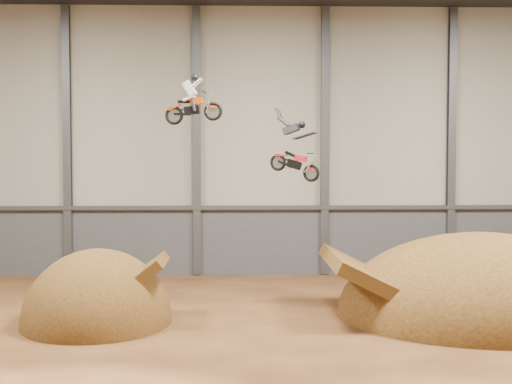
{
  "coord_description": "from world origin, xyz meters",
  "views": [
    {
      "loc": [
        -1.4,
        -22.25,
        6.3
      ],
      "look_at": [
        -0.59,
        4.0,
        4.93
      ],
      "focal_mm": 50.0,
      "sensor_mm": 36.0,
      "label": 1
    }
  ],
  "objects_px": {
    "landing_ramp": "(482,316)",
    "fmx_rider_a": "(194,96)",
    "fmx_rider_b": "(292,145)",
    "takeoff_ramp": "(97,323)"
  },
  "relations": [
    {
      "from": "landing_ramp",
      "to": "fmx_rider_a",
      "type": "height_order",
      "value": "fmx_rider_a"
    },
    {
      "from": "fmx_rider_a",
      "to": "fmx_rider_b",
      "type": "bearing_deg",
      "value": 23.01
    },
    {
      "from": "takeoff_ramp",
      "to": "fmx_rider_b",
      "type": "xyz_separation_m",
      "value": [
        7.41,
        1.11,
        6.68
      ]
    },
    {
      "from": "fmx_rider_a",
      "to": "fmx_rider_b",
      "type": "relative_size",
      "value": 0.77
    },
    {
      "from": "fmx_rider_a",
      "to": "fmx_rider_b",
      "type": "distance_m",
      "value": 4.26
    },
    {
      "from": "fmx_rider_a",
      "to": "fmx_rider_b",
      "type": "xyz_separation_m",
      "value": [
        3.74,
        0.94,
        -1.8
      ]
    },
    {
      "from": "takeoff_ramp",
      "to": "fmx_rider_a",
      "type": "relative_size",
      "value": 2.97
    },
    {
      "from": "landing_ramp",
      "to": "fmx_rider_b",
      "type": "xyz_separation_m",
      "value": [
        -7.42,
        0.44,
        6.68
      ]
    },
    {
      "from": "takeoff_ramp",
      "to": "landing_ramp",
      "type": "xyz_separation_m",
      "value": [
        14.83,
        0.67,
        0.0
      ]
    },
    {
      "from": "landing_ramp",
      "to": "fmx_rider_a",
      "type": "distance_m",
      "value": 14.03
    }
  ]
}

